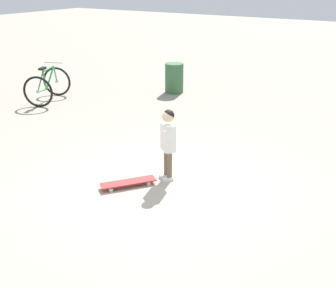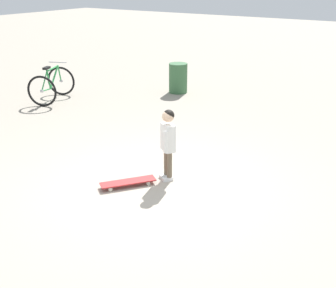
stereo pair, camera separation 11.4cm
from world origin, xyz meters
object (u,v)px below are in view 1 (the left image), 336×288
object	(u,v)px
trash_bin	(174,78)
bicycle_far	(48,85)
skateboard	(128,182)
child_person	(168,137)

from	to	relation	value
trash_bin	bicycle_far	bearing A→B (deg)	137.82
skateboard	trash_bin	world-z (taller)	trash_bin
skateboard	child_person	bearing A→B (deg)	-33.91
bicycle_far	trash_bin	xyz separation A→B (m)	(2.29, -2.07, -0.01)
child_person	bicycle_far	xyz separation A→B (m)	(2.03, 4.64, -0.28)
bicycle_far	trash_bin	distance (m)	3.09
bicycle_far	trash_bin	world-z (taller)	bicycle_far
skateboard	bicycle_far	distance (m)	5.00
child_person	skateboard	size ratio (longest dim) A/B	1.42
bicycle_far	child_person	bearing A→B (deg)	-113.67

